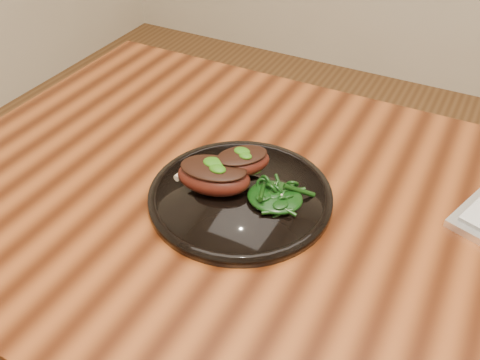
% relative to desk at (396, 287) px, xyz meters
% --- Properties ---
extents(desk, '(1.60, 0.80, 0.75)m').
position_rel_desk_xyz_m(desk, '(0.00, 0.00, 0.00)').
color(desk, '#361406').
rests_on(desk, ground).
extents(plate, '(0.29, 0.29, 0.02)m').
position_rel_desk_xyz_m(plate, '(-0.26, -0.02, 0.09)').
color(plate, black).
rests_on(plate, desk).
extents(lamb_chop_front, '(0.13, 0.10, 0.05)m').
position_rel_desk_xyz_m(lamb_chop_front, '(-0.30, -0.03, 0.13)').
color(lamb_chop_front, '#46150D').
rests_on(lamb_chop_front, plate).
extents(lamb_chop_back, '(0.10, 0.11, 0.04)m').
position_rel_desk_xyz_m(lamb_chop_back, '(-0.28, 0.01, 0.14)').
color(lamb_chop_back, '#46150D').
rests_on(lamb_chop_back, plate).
extents(herb_smear, '(0.09, 0.06, 0.01)m').
position_rel_desk_xyz_m(herb_smear, '(-0.30, 0.05, 0.10)').
color(herb_smear, '#174A07').
rests_on(herb_smear, plate).
extents(greens_heap, '(0.09, 0.08, 0.03)m').
position_rel_desk_xyz_m(greens_heap, '(-0.20, -0.01, 0.11)').
color(greens_heap, black).
rests_on(greens_heap, plate).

